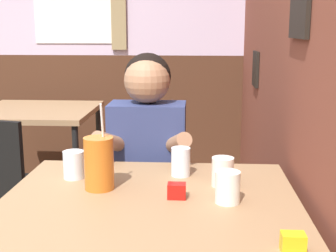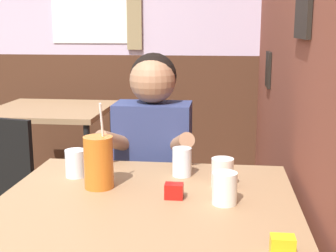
{
  "view_description": "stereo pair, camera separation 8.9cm",
  "coord_description": "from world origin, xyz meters",
  "px_view_note": "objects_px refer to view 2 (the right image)",
  "views": [
    {
      "loc": [
        0.75,
        -1.09,
        1.33
      ],
      "look_at": [
        0.65,
        0.51,
        0.99
      ],
      "focal_mm": 50.0,
      "sensor_mm": 36.0,
      "label": 1
    },
    {
      "loc": [
        0.84,
        -1.09,
        1.33
      ],
      "look_at": [
        0.65,
        0.51,
        0.99
      ],
      "focal_mm": 50.0,
      "sensor_mm": 36.0,
      "label": 2
    }
  ],
  "objects_px": {
    "background_table": "(51,120)",
    "person_seated": "(153,179)",
    "cocktail_pitcher": "(99,162)",
    "chair_near_window": "(14,178)",
    "main_table": "(147,219)"
  },
  "relations": [
    {
      "from": "main_table",
      "to": "person_seated",
      "type": "xyz_separation_m",
      "value": [
        -0.07,
        0.6,
        -0.06
      ]
    },
    {
      "from": "background_table",
      "to": "person_seated",
      "type": "distance_m",
      "value": 1.38
    },
    {
      "from": "person_seated",
      "to": "cocktail_pitcher",
      "type": "height_order",
      "value": "person_seated"
    },
    {
      "from": "main_table",
      "to": "chair_near_window",
      "type": "height_order",
      "value": "chair_near_window"
    },
    {
      "from": "chair_near_window",
      "to": "cocktail_pitcher",
      "type": "height_order",
      "value": "cocktail_pitcher"
    },
    {
      "from": "cocktail_pitcher",
      "to": "chair_near_window",
      "type": "bearing_deg",
      "value": 130.96
    },
    {
      "from": "chair_near_window",
      "to": "person_seated",
      "type": "bearing_deg",
      "value": -7.7
    },
    {
      "from": "main_table",
      "to": "person_seated",
      "type": "bearing_deg",
      "value": 96.6
    },
    {
      "from": "background_table",
      "to": "chair_near_window",
      "type": "height_order",
      "value": "chair_near_window"
    },
    {
      "from": "person_seated",
      "to": "main_table",
      "type": "bearing_deg",
      "value": -83.4
    },
    {
      "from": "main_table",
      "to": "cocktail_pitcher",
      "type": "bearing_deg",
      "value": 154.21
    },
    {
      "from": "chair_near_window",
      "to": "background_table",
      "type": "bearing_deg",
      "value": 107.15
    },
    {
      "from": "main_table",
      "to": "chair_near_window",
      "type": "xyz_separation_m",
      "value": [
        -0.88,
        0.9,
        -0.19
      ]
    },
    {
      "from": "background_table",
      "to": "chair_near_window",
      "type": "bearing_deg",
      "value": -85.12
    },
    {
      "from": "main_table",
      "to": "chair_near_window",
      "type": "relative_size",
      "value": 1.12
    }
  ]
}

